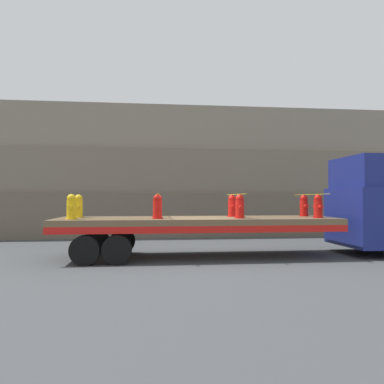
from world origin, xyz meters
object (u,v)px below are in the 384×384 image
Objects in this scene: fire_hydrant_red_near_1 at (158,207)px; fire_hydrant_red_far_3 at (304,206)px; fire_hydrant_red_near_3 at (318,207)px; fire_hydrant_red_far_2 at (232,206)px; fire_hydrant_red_near_2 at (240,207)px; fire_hydrant_red_far_1 at (157,206)px; flatbed_trailer at (182,225)px; truck_cab at (377,206)px; fire_hydrant_yellow_far_0 at (78,206)px; fire_hydrant_yellow_near_0 at (71,207)px.

fire_hydrant_red_near_1 and fire_hydrant_red_far_3 have the same top height.
fire_hydrant_red_far_3 is (0.00, 1.09, 0.00)m from fire_hydrant_red_near_3.
fire_hydrant_red_far_2 is 1.00× the size of fire_hydrant_red_far_3.
fire_hydrant_red_far_1 is at bearing 156.49° from fire_hydrant_red_near_2.
fire_hydrant_red_near_1 reaches higher than flatbed_trailer.
truck_cab is at bearing -4.25° from fire_hydrant_red_far_1.
fire_hydrant_red_near_2 is 1.00× the size of fire_hydrant_red_near_3.
fire_hydrant_red_far_1 is 5.02m from fire_hydrant_red_far_3.
fire_hydrant_yellow_far_0 and fire_hydrant_red_near_1 have the same top height.
fire_hydrant_yellow_near_0 is at bearing -171.75° from fire_hydrant_red_far_3.
fire_hydrant_yellow_near_0 and fire_hydrant_red_far_1 have the same top height.
fire_hydrant_yellow_near_0 is at bearing 180.00° from fire_hydrant_red_near_1.
fire_hydrant_red_near_1 is at bearing -167.73° from fire_hydrant_red_far_3.
fire_hydrant_red_far_1 is at bearing 180.00° from fire_hydrant_red_far_3.
truck_cab reaches higher than fire_hydrant_red_near_1.
flatbed_trailer is at bearing -172.66° from fire_hydrant_red_far_3.
fire_hydrant_red_near_3 is at bearing -90.00° from fire_hydrant_red_far_3.
truck_cab is 9.88m from fire_hydrant_yellow_near_0.
fire_hydrant_red_near_1 and fire_hydrant_red_near_3 have the same top height.
fire_hydrant_red_far_3 is (7.53, 0.00, 0.00)m from fire_hydrant_yellow_far_0.
truck_cab reaches higher than fire_hydrant_red_near_3.
fire_hydrant_yellow_near_0 is at bearing -90.00° from fire_hydrant_yellow_far_0.
fire_hydrant_red_near_2 is (-4.84, -0.55, 0.01)m from truck_cab.
fire_hydrant_red_near_3 is at bearing -7.34° from flatbed_trailer.
fire_hydrant_red_near_3 is (-2.33, -0.55, 0.01)m from truck_cab.
fire_hydrant_red_near_3 is (2.51, 0.00, 0.00)m from fire_hydrant_red_near_2.
flatbed_trailer is 11.88× the size of fire_hydrant_red_near_2.
fire_hydrant_red_far_3 is (5.02, 1.09, 0.00)m from fire_hydrant_red_near_1.
flatbed_trailer is at bearing 9.41° from fire_hydrant_yellow_near_0.
fire_hydrant_red_far_2 reaches higher than flatbed_trailer.
fire_hydrant_red_far_2 is (-4.84, 0.55, 0.01)m from truck_cab.
fire_hydrant_red_near_2 is at bearing 0.00° from fire_hydrant_red_near_1.
fire_hydrant_red_far_2 is (2.51, 1.09, 0.00)m from fire_hydrant_red_near_1.
fire_hydrant_red_far_3 is at bearing 0.00° from fire_hydrant_red_far_1.
fire_hydrant_red_far_3 is at bearing 8.25° from fire_hydrant_yellow_near_0.
fire_hydrant_red_near_3 is (5.02, -1.09, 0.00)m from fire_hydrant_red_far_1.
truck_cab is 4.40× the size of fire_hydrant_yellow_near_0.
flatbed_trailer is 1.12m from fire_hydrant_red_far_1.
flatbed_trailer is 4.31m from fire_hydrant_red_far_3.
fire_hydrant_red_near_1 is at bearing -156.49° from fire_hydrant_red_far_2.
truck_cab reaches higher than fire_hydrant_yellow_near_0.
fire_hydrant_yellow_near_0 is 1.00× the size of fire_hydrant_red_near_1.
fire_hydrant_red_near_2 is 1.09m from fire_hydrant_red_far_2.
truck_cab is 4.40× the size of fire_hydrant_red_far_2.
fire_hydrant_yellow_near_0 is at bearing -156.49° from fire_hydrant_red_far_1.
flatbed_trailer is (-6.57, 0.00, -0.57)m from truck_cab.
truck_cab reaches higher than fire_hydrant_red_near_2.
fire_hydrant_red_near_1 is (-7.35, -0.55, 0.01)m from truck_cab.
fire_hydrant_red_far_1 is at bearing 23.51° from fire_hydrant_yellow_near_0.
fire_hydrant_yellow_near_0 is (-3.29, -0.55, 0.58)m from flatbed_trailer.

